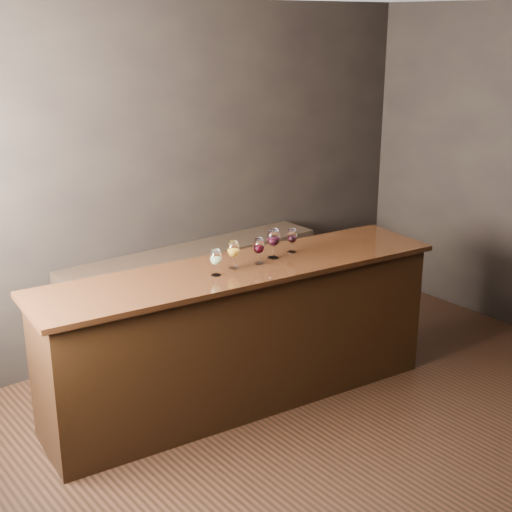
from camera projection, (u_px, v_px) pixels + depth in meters
ground at (365, 448)px, 4.61m from camera, size 5.00×5.00×0.00m
room_shell at (336, 175)px, 3.99m from camera, size 5.02×4.52×2.81m
bar_counter at (242, 338)px, 5.05m from camera, size 2.89×0.93×0.99m
bar_top at (241, 269)px, 4.89m from camera, size 2.99×1.01×0.04m
back_bar_shelf at (195, 296)px, 6.02m from camera, size 2.32×0.40×0.84m
glass_white at (216, 258)px, 4.68m from camera, size 0.08×0.08×0.18m
glass_amber at (233, 250)px, 4.82m from camera, size 0.08×0.08×0.19m
glass_red_a at (259, 247)px, 4.90m from camera, size 0.08×0.08×0.18m
glass_red_b at (273, 238)px, 5.02m from camera, size 0.09×0.09×0.21m
glass_red_c at (292, 237)px, 5.15m from camera, size 0.07×0.07×0.17m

